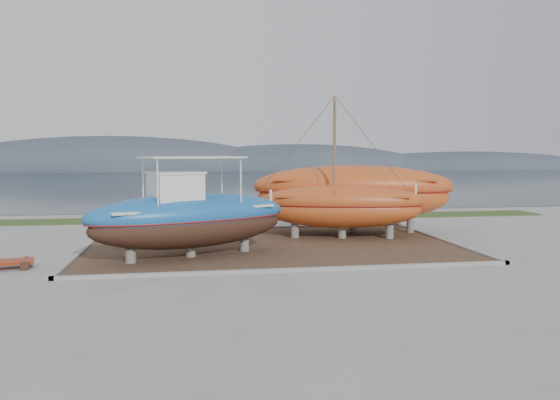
{
  "coord_description": "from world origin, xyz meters",
  "views": [
    {
      "loc": [
        -3.91,
        -22.95,
        4.71
      ],
      "look_at": [
        0.41,
        4.0,
        2.32
      ],
      "focal_mm": 35.0,
      "sensor_mm": 36.0,
      "label": 1
    }
  ],
  "objects": [
    {
      "name": "ground",
      "position": [
        0.0,
        0.0,
        0.0
      ],
      "size": [
        140.0,
        140.0,
        0.0
      ],
      "primitive_type": "plane",
      "color": "gray",
      "rests_on": "ground"
    },
    {
      "name": "curb_frame",
      "position": [
        0.0,
        4.0,
        0.07
      ],
      "size": [
        18.6,
        12.6,
        0.15
      ],
      "primitive_type": null,
      "color": "gray",
      "rests_on": "ground"
    },
    {
      "name": "dirt_patch",
      "position": [
        0.0,
        4.0,
        0.03
      ],
      "size": [
        18.0,
        12.0,
        0.06
      ],
      "primitive_type": "cube",
      "color": "#422D1E",
      "rests_on": "ground"
    },
    {
      "name": "sea",
      "position": [
        0.0,
        70.0,
        0.0
      ],
      "size": [
        260.0,
        100.0,
        0.04
      ],
      "primitive_type": null,
      "color": "black",
      "rests_on": "ground"
    },
    {
      "name": "blue_caique",
      "position": [
        -4.04,
        1.43,
        2.3
      ],
      "size": [
        9.73,
        6.14,
        4.48
      ],
      "primitive_type": null,
      "rotation": [
        0.0,
        0.0,
        0.38
      ],
      "color": "#1B62AC",
      "rests_on": "dirt_patch"
    },
    {
      "name": "orange_sailboat",
      "position": [
        4.07,
        5.52,
        3.89
      ],
      "size": [
        9.23,
        4.39,
        7.67
      ],
      "primitive_type": null,
      "rotation": [
        0.0,
        0.0,
        -0.21
      ],
      "color": "#B0481B",
      "rests_on": "dirt_patch"
    },
    {
      "name": "grass_strip",
      "position": [
        0.0,
        15.5,
        0.04
      ],
      "size": [
        44.0,
        3.0,
        0.08
      ],
      "primitive_type": "cube",
      "color": "#284219",
      "rests_on": "ground"
    },
    {
      "name": "white_dinghy",
      "position": [
        -5.53,
        5.02,
        0.72
      ],
      "size": [
        4.57,
        2.22,
        1.32
      ],
      "primitive_type": null,
      "rotation": [
        0.0,
        0.0,
        0.13
      ],
      "color": "white",
      "rests_on": "dirt_patch"
    },
    {
      "name": "red_trailer",
      "position": [
        -11.21,
        0.31,
        0.17
      ],
      "size": [
        2.63,
        1.7,
        0.34
      ],
      "primitive_type": null,
      "rotation": [
        0.0,
        0.0,
        0.21
      ],
      "color": "#962D10",
      "rests_on": "ground"
    },
    {
      "name": "mountain_ridge",
      "position": [
        0.0,
        125.0,
        0.0
      ],
      "size": [
        200.0,
        36.0,
        20.0
      ],
      "primitive_type": null,
      "color": "#333D49",
      "rests_on": "ground"
    },
    {
      "name": "orange_bare_hull",
      "position": [
        5.28,
        7.56,
        1.96
      ],
      "size": [
        12.05,
        5.6,
        3.8
      ],
      "primitive_type": null,
      "rotation": [
        0.0,
        0.0,
        -0.19
      ],
      "color": "#B0481B",
      "rests_on": "dirt_patch"
    }
  ]
}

